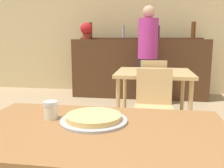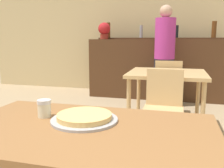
% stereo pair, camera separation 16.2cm
% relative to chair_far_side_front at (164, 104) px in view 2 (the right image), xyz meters
% --- Properties ---
extents(wall_back, '(8.00, 0.05, 2.80)m').
position_rel_chair_far_side_front_xyz_m(wall_back, '(-0.27, 2.88, 0.91)').
color(wall_back, '#D1B784').
rests_on(wall_back, ground_plane).
extents(dining_table_near, '(1.18, 0.71, 0.76)m').
position_rel_chair_far_side_front_xyz_m(dining_table_near, '(-0.27, -1.54, 0.18)').
color(dining_table_near, brown).
rests_on(dining_table_near, ground_plane).
extents(dining_table_far, '(0.94, 0.86, 0.74)m').
position_rel_chair_far_side_front_xyz_m(dining_table_far, '(-0.00, 0.61, 0.17)').
color(dining_table_far, tan).
rests_on(dining_table_far, ground_plane).
extents(bar_counter, '(2.60, 0.56, 1.14)m').
position_rel_chair_far_side_front_xyz_m(bar_counter, '(-0.27, 2.38, 0.08)').
color(bar_counter, '#4C2D19').
rests_on(bar_counter, ground_plane).
extents(bar_back_shelf, '(2.39, 0.24, 0.34)m').
position_rel_chair_far_side_front_xyz_m(bar_back_shelf, '(-0.24, 2.52, 0.71)').
color(bar_back_shelf, '#4C2D19').
rests_on(bar_back_shelf, bar_counter).
extents(chair_far_side_front, '(0.40, 0.40, 0.84)m').
position_rel_chair_far_side_front_xyz_m(chair_far_side_front, '(0.00, 0.00, 0.00)').
color(chair_far_side_front, tan).
rests_on(chair_far_side_front, ground_plane).
extents(chair_far_side_back, '(0.40, 0.40, 0.84)m').
position_rel_chair_far_side_front_xyz_m(chair_far_side_back, '(0.00, 1.21, 0.00)').
color(chair_far_side_back, tan).
rests_on(chair_far_side_back, ground_plane).
extents(pizza_tray, '(0.32, 0.32, 0.04)m').
position_rel_chair_far_side_front_xyz_m(pizza_tray, '(-0.30, -1.46, 0.29)').
color(pizza_tray, '#A3A3A8').
rests_on(pizza_tray, dining_table_near).
extents(cheese_shaker, '(0.07, 0.07, 0.09)m').
position_rel_chair_far_side_front_xyz_m(cheese_shaker, '(-0.52, -1.45, 0.31)').
color(cheese_shaker, beige).
rests_on(cheese_shaker, dining_table_near).
extents(person_standing, '(0.34, 0.34, 1.70)m').
position_rel_chair_far_side_front_xyz_m(person_standing, '(-0.10, 1.80, 0.43)').
color(person_standing, '#2D2D38').
rests_on(person_standing, ground_plane).
extents(potted_plant, '(0.24, 0.24, 0.33)m').
position_rel_chair_far_side_front_xyz_m(potted_plant, '(-1.32, 2.33, 0.83)').
color(potted_plant, maroon).
rests_on(potted_plant, bar_counter).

